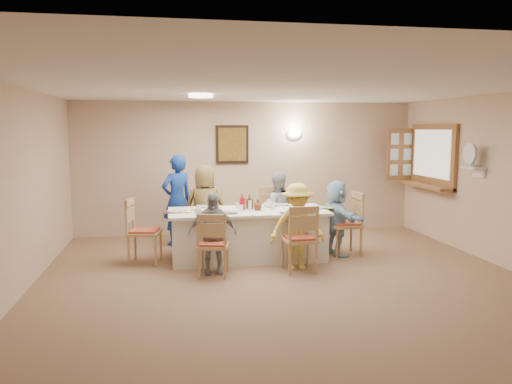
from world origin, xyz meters
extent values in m
plane|color=#886A4D|center=(0.00, 0.00, 0.00)|extent=(7.00, 7.00, 0.00)
plane|color=beige|center=(0.00, 3.50, 1.25)|extent=(6.50, 0.00, 6.50)
plane|color=beige|center=(0.00, -3.50, 1.25)|extent=(6.50, 0.00, 6.50)
plane|color=beige|center=(-3.25, 0.00, 1.25)|extent=(0.00, 7.00, 7.00)
plane|color=white|center=(0.00, 0.00, 2.50)|extent=(7.00, 7.00, 0.00)
cube|color=black|center=(-0.30, 3.47, 1.70)|extent=(0.62, 0.04, 0.72)
cube|color=black|center=(-0.30, 3.45, 1.70)|extent=(0.52, 0.02, 0.62)
ellipsoid|color=white|center=(0.90, 3.44, 1.90)|extent=(0.26, 0.09, 0.18)
cylinder|color=white|center=(-1.00, 1.50, 2.47)|extent=(0.36, 0.36, 0.05)
cube|color=olive|center=(3.21, 2.40, 1.50)|extent=(0.06, 1.50, 1.15)
cube|color=olive|center=(3.09, 2.40, 0.97)|extent=(0.30, 1.50, 0.05)
cube|color=olive|center=(2.95, 3.16, 1.50)|extent=(0.55, 0.04, 1.00)
cube|color=white|center=(3.13, 1.05, 1.40)|extent=(0.22, 0.36, 0.03)
cube|color=silver|center=(-0.31, 1.51, 0.38)|extent=(2.40, 1.02, 0.76)
imported|color=brown|center=(-0.91, 2.19, 0.71)|extent=(0.82, 0.65, 1.42)
imported|color=#A1A5AA|center=(0.29, 2.19, 0.64)|extent=(0.68, 0.56, 1.28)
imported|color=#9F9F9F|center=(-0.91, 0.83, 0.57)|extent=(0.69, 0.33, 1.14)
imported|color=#E7CA54|center=(0.29, 0.83, 0.62)|extent=(0.82, 0.50, 1.24)
imported|color=#A1CBEE|center=(1.11, 1.51, 0.60)|extent=(1.24, 0.78, 1.19)
imported|color=#183DA1|center=(-1.36, 2.66, 0.78)|extent=(0.88, 0.85, 1.56)
cube|color=#472B19|center=(-0.91, 1.09, 0.76)|extent=(0.36, 0.27, 0.01)
cylinder|color=white|center=(-0.91, 1.09, 0.77)|extent=(0.24, 0.24, 0.01)
cube|color=#FFF735|center=(-0.73, 1.04, 0.77)|extent=(0.13, 0.13, 0.01)
cube|color=#472B19|center=(0.29, 1.09, 0.76)|extent=(0.36, 0.26, 0.01)
cylinder|color=white|center=(0.29, 1.09, 0.77)|extent=(0.22, 0.22, 0.01)
cube|color=#FFF735|center=(0.47, 1.04, 0.77)|extent=(0.14, 0.14, 0.01)
cube|color=#472B19|center=(-0.91, 1.93, 0.76)|extent=(0.33, 0.24, 0.01)
cylinder|color=white|center=(-0.91, 1.93, 0.77)|extent=(0.23, 0.23, 0.01)
cube|color=#FFF735|center=(-0.73, 1.88, 0.77)|extent=(0.13, 0.13, 0.01)
cube|color=#472B19|center=(0.29, 1.93, 0.76)|extent=(0.35, 0.26, 0.01)
cylinder|color=white|center=(0.29, 1.93, 0.77)|extent=(0.24, 0.24, 0.02)
cube|color=#FFF735|center=(0.47, 1.88, 0.77)|extent=(0.15, 0.15, 0.01)
cube|color=#472B19|center=(-1.41, 1.51, 0.76)|extent=(0.37, 0.27, 0.01)
cylinder|color=white|center=(-1.41, 1.51, 0.77)|extent=(0.24, 0.24, 0.02)
cube|color=#FFF735|center=(-1.23, 1.46, 0.77)|extent=(0.15, 0.15, 0.01)
cube|color=#472B19|center=(0.81, 1.51, 0.76)|extent=(0.33, 0.25, 0.01)
cylinder|color=white|center=(0.81, 1.51, 0.77)|extent=(0.23, 0.23, 0.01)
cube|color=#FFF735|center=(0.99, 1.46, 0.77)|extent=(0.15, 0.15, 0.01)
imported|color=white|center=(-1.08, 1.22, 0.81)|extent=(0.16, 0.16, 0.10)
imported|color=white|center=(0.13, 2.01, 0.80)|extent=(0.10, 0.10, 0.08)
imported|color=white|center=(-0.59, 1.26, 0.79)|extent=(0.33, 0.33, 0.05)
imported|color=white|center=(0.08, 1.76, 0.79)|extent=(0.31, 0.31, 0.07)
imported|color=#AB0E15|center=(-0.39, 1.55, 0.88)|extent=(0.13, 0.13, 0.24)
imported|color=#502D15|center=(-0.27, 1.60, 0.87)|extent=(0.12, 0.12, 0.23)
imported|color=#502D15|center=(-0.16, 1.48, 0.84)|extent=(0.19, 0.19, 0.17)
cylinder|color=silver|center=(-0.46, 1.56, 0.82)|extent=(0.07, 0.07, 0.11)
camera|label=1|loc=(-1.46, -5.91, 1.99)|focal=35.00mm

